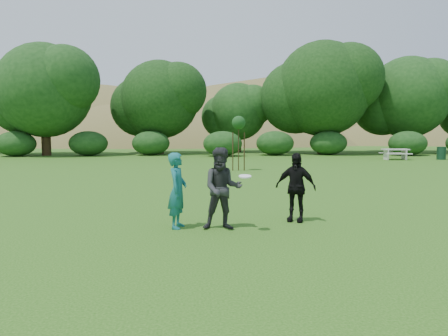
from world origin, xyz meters
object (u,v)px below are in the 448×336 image
object	(u,v)px
picnic_table	(395,152)
player_grey	(222,189)
trash_can_near	(441,153)
player_teal	(177,190)
player_black	(296,187)
sapling	(239,124)

from	to	relation	value
picnic_table	player_grey	bearing A→B (deg)	-123.18
player_grey	trash_can_near	xyz separation A→B (m)	(16.59, 20.23, -0.45)
player_teal	picnic_table	distance (m)	24.81
player_grey	player_black	size ratio (longest dim) A/B	1.10
player_black	trash_can_near	world-z (taller)	player_black
player_teal	player_grey	size ratio (longest dim) A/B	0.93
player_teal	sapling	xyz separation A→B (m)	(2.58, 13.01, 1.58)
player_teal	trash_can_near	distance (m)	26.67
player_grey	player_teal	bearing A→B (deg)	169.94
player_black	picnic_table	bearing A→B (deg)	85.36
picnic_table	player_teal	bearing A→B (deg)	-125.33
sapling	player_black	bearing A→B (deg)	-89.14
sapling	player_grey	bearing A→B (deg)	-96.88
player_teal	player_grey	bearing A→B (deg)	-89.01
player_teal	sapling	size ratio (longest dim) A/B	0.59
player_grey	picnic_table	xyz separation A→B (m)	(13.35, 20.42, -0.38)
trash_can_near	player_grey	bearing A→B (deg)	-129.35
player_grey	sapling	distance (m)	13.38
player_grey	player_black	xyz separation A→B (m)	(1.78, 0.71, -0.08)
player_teal	sapling	distance (m)	13.35
player_teal	player_black	size ratio (longest dim) A/B	1.03
trash_can_near	sapling	size ratio (longest dim) A/B	0.32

